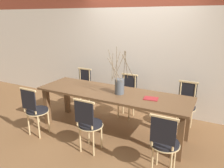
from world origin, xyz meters
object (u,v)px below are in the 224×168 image
(chair_near_center, at_px, (164,142))
(book_stack, at_px, (151,99))
(vase_centerpiece, at_px, (119,86))
(dining_table, at_px, (112,97))
(chair_far_center, at_px, (186,104))

(chair_near_center, bearing_deg, book_stack, 120.39)
(chair_near_center, xyz_separation_m, vase_centerpiece, (-0.98, 0.71, 0.41))
(dining_table, relative_size, chair_far_center, 3.04)
(chair_far_center, bearing_deg, vase_centerpiece, 36.17)
(chair_far_center, xyz_separation_m, vase_centerpiece, (-1.00, -0.73, 0.41))
(chair_near_center, height_order, vase_centerpiece, vase_centerpiece)
(dining_table, distance_m, chair_far_center, 1.37)
(dining_table, height_order, vase_centerpiece, vase_centerpiece)
(chair_near_center, relative_size, chair_far_center, 1.00)
(chair_near_center, bearing_deg, chair_far_center, 89.03)
(chair_near_center, distance_m, book_stack, 0.87)
(chair_far_center, relative_size, vase_centerpiece, 1.12)
(chair_near_center, relative_size, vase_centerpiece, 1.12)
(chair_far_center, distance_m, vase_centerpiece, 1.31)
(chair_far_center, xyz_separation_m, book_stack, (-0.44, -0.73, 0.27))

